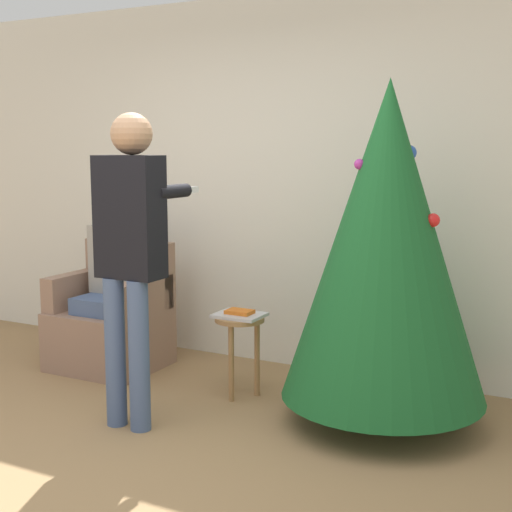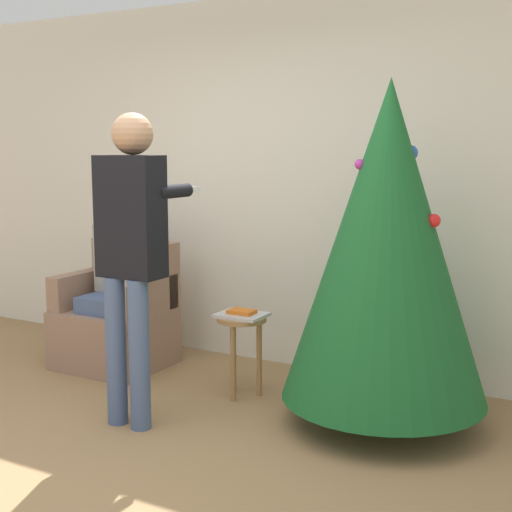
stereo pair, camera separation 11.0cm
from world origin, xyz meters
TOP-DOWN VIEW (x-y plane):
  - ground_plane at (0.00, 0.00)m, footprint 14.00×14.00m
  - wall_back at (0.00, 2.23)m, footprint 8.00×0.06m
  - christmas_tree at (1.08, 1.42)m, footprint 1.19×1.19m
  - armchair at (-1.04, 1.58)m, footprint 0.74×0.67m
  - person_seated at (-1.04, 1.55)m, footprint 0.36×0.46m
  - person_standing at (-0.21, 0.73)m, footprint 0.40×0.57m
  - side_stool at (0.12, 1.43)m, footprint 0.32×0.32m
  - laptop at (0.12, 1.43)m, footprint 0.31×0.25m
  - book at (0.12, 1.43)m, footprint 0.17×0.12m

SIDE VIEW (x-z plane):
  - ground_plane at x=0.00m, z-range 0.00..0.00m
  - armchair at x=-1.04m, z-range -0.12..0.79m
  - side_stool at x=0.12m, z-range 0.15..0.68m
  - laptop at x=0.12m, z-range 0.53..0.55m
  - book at x=0.12m, z-range 0.55..0.58m
  - person_seated at x=-1.04m, z-range 0.06..1.31m
  - christmas_tree at x=1.08m, z-range 0.08..2.08m
  - person_standing at x=-0.21m, z-range 0.18..2.00m
  - wall_back at x=0.00m, z-range 0.00..2.70m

